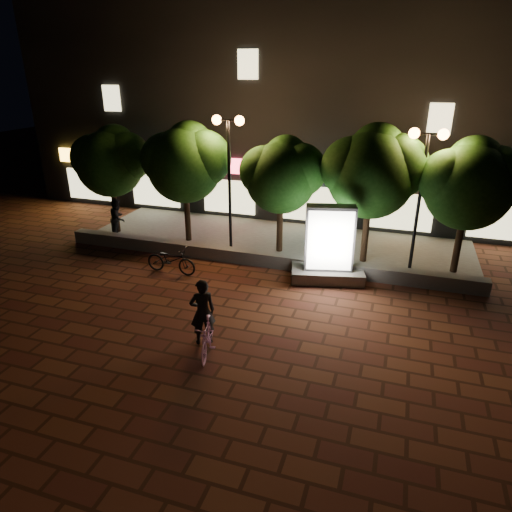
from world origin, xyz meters
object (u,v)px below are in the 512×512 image
at_px(tree_left, 186,160).
at_px(tree_mid, 283,173).
at_px(tree_far_right, 471,181).
at_px(rider, 203,312).
at_px(tree_far_left, 111,159).
at_px(pedestrian, 118,218).
at_px(ad_kiosk, 329,251).
at_px(tree_right, 374,169).
at_px(street_lamp_left, 229,149).
at_px(scooter_parked, 171,260).
at_px(street_lamp_right, 424,164).
at_px(scooter_pink, 207,337).

height_order(tree_left, tree_mid, tree_left).
distance_m(tree_far_right, rider, 9.98).
xyz_separation_m(tree_far_left, pedestrian, (0.47, -0.69, -2.36)).
bearing_deg(tree_far_right, pedestrian, -177.07).
xyz_separation_m(tree_far_left, ad_kiosk, (9.70, -1.96, -2.21)).
height_order(tree_far_left, tree_left, tree_left).
relative_size(tree_far_left, tree_right, 0.91).
bearing_deg(tree_mid, pedestrian, -174.38).
distance_m(tree_right, street_lamp_left, 5.38).
distance_m(scooter_parked, pedestrian, 4.55).
xyz_separation_m(tree_far_left, tree_mid, (7.50, -0.00, -0.08)).
xyz_separation_m(tree_far_right, pedestrian, (-13.53, -0.69, -2.43)).
relative_size(tree_far_left, tree_mid, 1.03).
bearing_deg(pedestrian, street_lamp_right, -101.90).
relative_size(tree_far_right, rider, 2.55).
relative_size(tree_mid, pedestrian, 2.63).
distance_m(street_lamp_right, ad_kiosk, 4.28).
height_order(street_lamp_left, rider, street_lamp_left).
bearing_deg(scooter_parked, ad_kiosk, -75.56).
height_order(tree_left, street_lamp_right, street_lamp_right).
bearing_deg(scooter_parked, scooter_pink, -140.18).
height_order(street_lamp_left, pedestrian, street_lamp_left).
bearing_deg(street_lamp_left, tree_far_left, 177.24).
xyz_separation_m(tree_mid, tree_far_right, (6.50, 0.00, 0.15)).
distance_m(tree_mid, scooter_pink, 7.84).
xyz_separation_m(tree_mid, tree_right, (3.31, 0.00, 0.35)).
xyz_separation_m(ad_kiosk, scooter_parked, (-5.43, -1.20, -0.57)).
distance_m(street_lamp_left, pedestrian, 5.87).
bearing_deg(rider, ad_kiosk, -151.44).
relative_size(street_lamp_left, scooter_pink, 3.24).
distance_m(tree_far_right, pedestrian, 13.76).
relative_size(tree_right, ad_kiosk, 1.88).
height_order(street_lamp_left, street_lamp_right, street_lamp_left).
bearing_deg(pedestrian, rider, -146.60).
relative_size(tree_mid, scooter_pink, 2.82).
xyz_separation_m(tree_right, street_lamp_left, (-5.36, -0.26, 0.46)).
relative_size(tree_far_right, pedestrian, 2.78).
relative_size(tree_left, street_lamp_right, 0.98).
bearing_deg(tree_far_left, street_lamp_right, -1.21).
height_order(tree_mid, street_lamp_right, street_lamp_right).
bearing_deg(scooter_pink, scooter_parked, 113.42).
distance_m(tree_left, ad_kiosk, 6.92).
relative_size(tree_far_left, scooter_pink, 2.90).
xyz_separation_m(street_lamp_right, pedestrian, (-11.97, -0.43, -2.96)).
distance_m(tree_far_right, street_lamp_right, 1.66).
xyz_separation_m(tree_right, pedestrian, (-10.33, -0.69, -2.63)).
height_order(scooter_parked, pedestrian, pedestrian).
bearing_deg(pedestrian, scooter_parked, -136.97).
xyz_separation_m(tree_mid, street_lamp_left, (-2.05, -0.26, 0.81)).
height_order(tree_left, rider, tree_left).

